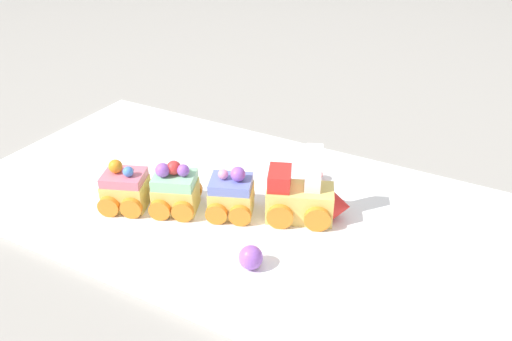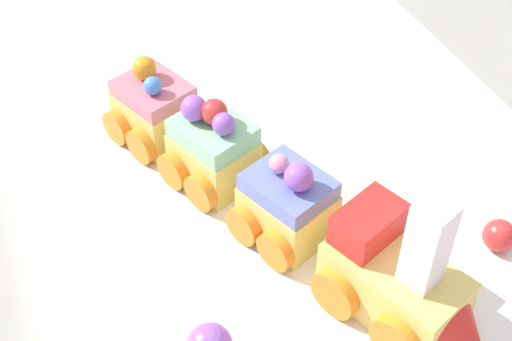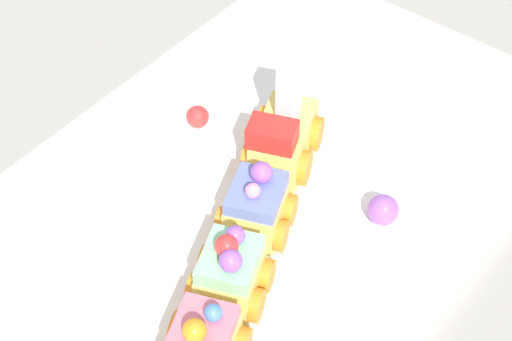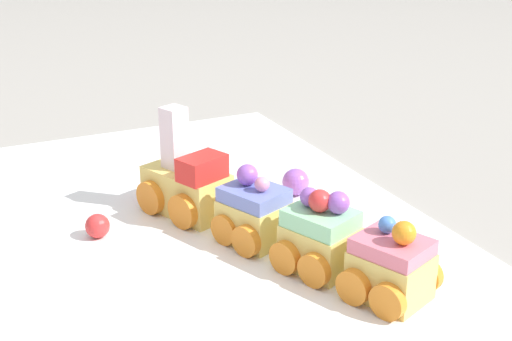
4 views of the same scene
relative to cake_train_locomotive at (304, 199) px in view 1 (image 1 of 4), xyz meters
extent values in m
plane|color=gray|center=(-0.12, -0.01, -0.04)|extent=(10.00, 10.00, 0.00)
cube|color=white|center=(-0.12, -0.01, -0.04)|extent=(0.81, 0.43, 0.01)
cube|color=#EACC66|center=(-0.01, 0.00, -0.01)|extent=(0.10, 0.08, 0.05)
cube|color=red|center=(-0.03, -0.01, 0.03)|extent=(0.05, 0.05, 0.02)
cone|color=red|center=(0.05, 0.02, -0.01)|extent=(0.04, 0.05, 0.04)
cube|color=white|center=(0.01, 0.00, 0.03)|extent=(0.03, 0.03, 0.02)
cube|color=white|center=(0.01, 0.00, 0.05)|extent=(0.03, 0.03, 0.02)
cube|color=white|center=(0.01, 0.00, 0.07)|extent=(0.03, 0.03, 0.02)
cylinder|color=orange|center=(0.03, -0.02, -0.01)|extent=(0.04, 0.02, 0.04)
cylinder|color=orange|center=(0.01, 0.03, -0.01)|extent=(0.04, 0.02, 0.04)
cylinder|color=orange|center=(-0.02, -0.04, -0.01)|extent=(0.04, 0.02, 0.04)
cylinder|color=orange|center=(-0.04, 0.02, -0.01)|extent=(0.04, 0.02, 0.04)
cube|color=#EACC66|center=(-0.10, -0.04, -0.01)|extent=(0.07, 0.07, 0.04)
cube|color=#6B7AC6|center=(-0.10, -0.04, 0.02)|extent=(0.07, 0.07, 0.01)
sphere|color=pink|center=(-0.10, -0.04, 0.03)|extent=(0.02, 0.02, 0.01)
sphere|color=#9956C6|center=(-0.08, -0.04, 0.03)|extent=(0.03, 0.03, 0.02)
cylinder|color=orange|center=(-0.07, -0.06, -0.02)|extent=(0.03, 0.02, 0.03)
cylinder|color=orange|center=(-0.09, -0.01, -0.02)|extent=(0.03, 0.02, 0.03)
cylinder|color=orange|center=(-0.10, -0.07, -0.02)|extent=(0.03, 0.02, 0.03)
cylinder|color=orange|center=(-0.12, -0.02, -0.02)|extent=(0.03, 0.02, 0.03)
cube|color=#EACC66|center=(-0.17, -0.07, -0.01)|extent=(0.07, 0.07, 0.04)
cube|color=#93DBA3|center=(-0.17, -0.07, 0.02)|extent=(0.07, 0.07, 0.02)
sphere|color=#9956C6|center=(-0.18, -0.08, 0.04)|extent=(0.03, 0.03, 0.02)
sphere|color=red|center=(-0.17, -0.07, 0.04)|extent=(0.03, 0.03, 0.02)
sphere|color=#9956C6|center=(-0.16, -0.06, 0.03)|extent=(0.02, 0.02, 0.02)
cylinder|color=orange|center=(-0.14, -0.09, -0.02)|extent=(0.03, 0.02, 0.03)
cylinder|color=orange|center=(-0.17, -0.04, -0.02)|extent=(0.03, 0.02, 0.03)
cylinder|color=orange|center=(-0.17, -0.10, -0.02)|extent=(0.03, 0.02, 0.03)
cylinder|color=orange|center=(-0.20, -0.05, -0.02)|extent=(0.03, 0.02, 0.03)
cube|color=#EACC66|center=(-0.24, -0.10, -0.01)|extent=(0.07, 0.07, 0.04)
cube|color=#E57084|center=(-0.24, -0.10, 0.02)|extent=(0.07, 0.07, 0.01)
sphere|color=orange|center=(-0.25, -0.10, 0.03)|extent=(0.03, 0.03, 0.02)
sphere|color=#4C84E0|center=(-0.23, -0.10, 0.03)|extent=(0.02, 0.02, 0.01)
cylinder|color=orange|center=(-0.21, -0.12, -0.02)|extent=(0.03, 0.02, 0.03)
cylinder|color=orange|center=(-0.23, -0.06, -0.02)|extent=(0.03, 0.02, 0.03)
cylinder|color=orange|center=(-0.24, -0.13, -0.02)|extent=(0.03, 0.02, 0.03)
cylinder|color=orange|center=(-0.26, -0.08, -0.02)|extent=(0.03, 0.02, 0.03)
sphere|color=red|center=(-0.02, 0.10, -0.02)|extent=(0.02, 0.02, 0.02)
sphere|color=#9956C6|center=(-0.01, -0.13, -0.02)|extent=(0.03, 0.03, 0.03)
camera|label=1|loc=(0.22, -0.54, 0.38)|focal=35.00mm
camera|label=2|loc=(0.22, -0.19, 0.37)|focal=50.00mm
camera|label=3|loc=(-0.50, -0.36, 0.60)|focal=60.00mm
camera|label=4|loc=(-0.66, 0.23, 0.29)|focal=50.00mm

